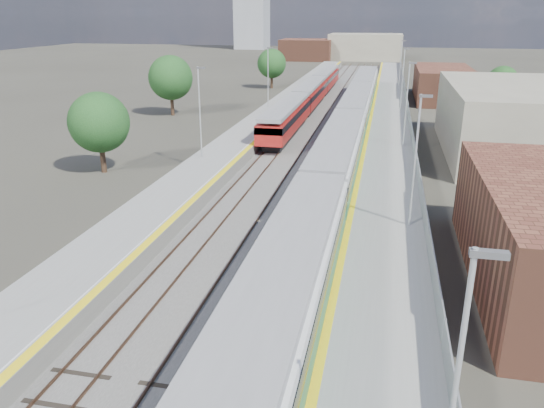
% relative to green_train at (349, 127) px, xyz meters
% --- Properties ---
extents(ground, '(320.00, 320.00, 0.00)m').
position_rel_green_train_xyz_m(ground, '(-1.50, 7.50, -2.41)').
color(ground, '#47443A').
rests_on(ground, ground).
extents(ballast_bed, '(10.50, 155.00, 0.06)m').
position_rel_green_train_xyz_m(ballast_bed, '(-3.75, 10.00, -2.38)').
color(ballast_bed, '#565451').
rests_on(ballast_bed, ground).
extents(tracks, '(8.96, 160.00, 0.17)m').
position_rel_green_train_xyz_m(tracks, '(-3.15, 11.68, -2.30)').
color(tracks, '#4C3323').
rests_on(tracks, ground).
extents(platform_right, '(4.70, 155.00, 8.52)m').
position_rel_green_train_xyz_m(platform_right, '(3.78, 9.99, -1.87)').
color(platform_right, slate).
rests_on(platform_right, ground).
extents(platform_left, '(4.30, 155.00, 8.52)m').
position_rel_green_train_xyz_m(platform_left, '(-10.55, 9.99, -1.89)').
color(platform_left, slate).
rests_on(platform_left, ground).
extents(buildings, '(72.00, 185.50, 40.00)m').
position_rel_green_train_xyz_m(buildings, '(-19.62, 96.10, 8.30)').
color(buildings, brown).
rests_on(buildings, ground).
extents(green_train, '(3.11, 86.38, 3.42)m').
position_rel_green_train_xyz_m(green_train, '(0.00, 0.00, 0.00)').
color(green_train, black).
rests_on(green_train, ground).
extents(red_train, '(2.69, 54.59, 3.39)m').
position_rel_green_train_xyz_m(red_train, '(-7.00, 23.62, -0.40)').
color(red_train, black).
rests_on(red_train, ground).
extents(tree_a, '(4.91, 4.91, 6.66)m').
position_rel_green_train_xyz_m(tree_a, '(-19.40, -11.21, 1.78)').
color(tree_a, '#382619').
rests_on(tree_a, ground).
extents(tree_b, '(5.60, 5.60, 7.59)m').
position_rel_green_train_xyz_m(tree_b, '(-23.76, 14.58, 2.37)').
color(tree_b, '#382619').
rests_on(tree_b, ground).
extents(tree_c, '(4.98, 4.98, 6.74)m').
position_rel_green_train_xyz_m(tree_c, '(-16.64, 42.70, 1.84)').
color(tree_c, '#382619').
rests_on(tree_c, ground).
extents(tree_d, '(4.20, 4.20, 5.69)m').
position_rel_green_train_xyz_m(tree_d, '(18.92, 30.22, 1.17)').
color(tree_d, '#382619').
rests_on(tree_d, ground).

